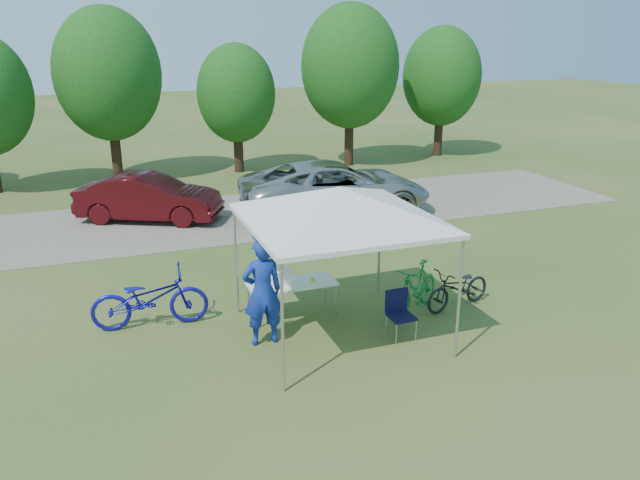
{
  "coord_description": "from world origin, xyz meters",
  "views": [
    {
      "loc": [
        -3.85,
        -9.43,
        5.2
      ],
      "look_at": [
        0.38,
        2.0,
        1.11
      ],
      "focal_mm": 35.0,
      "sensor_mm": 36.0,
      "label": 1
    }
  ],
  "objects_px": {
    "minivan": "(335,188)",
    "folding_table": "(292,285)",
    "cyclist": "(262,292)",
    "cooler": "(281,277)",
    "bike_green": "(415,288)",
    "bike_blue": "(150,299)",
    "sedan": "(149,198)",
    "folding_chair": "(399,310)",
    "bike_dark": "(459,288)"
  },
  "relations": [
    {
      "from": "bike_dark",
      "to": "minivan",
      "type": "xyz_separation_m",
      "value": [
        0.18,
        7.03,
        0.38
      ]
    },
    {
      "from": "folding_chair",
      "to": "bike_blue",
      "type": "xyz_separation_m",
      "value": [
        -4.11,
        1.92,
        0.05
      ]
    },
    {
      "from": "cooler",
      "to": "cyclist",
      "type": "height_order",
      "value": "cyclist"
    },
    {
      "from": "folding_chair",
      "to": "bike_green",
      "type": "distance_m",
      "value": 1.07
    },
    {
      "from": "folding_chair",
      "to": "cooler",
      "type": "height_order",
      "value": "cooler"
    },
    {
      "from": "folding_table",
      "to": "bike_dark",
      "type": "relative_size",
      "value": 1.04
    },
    {
      "from": "folding_chair",
      "to": "cooler",
      "type": "xyz_separation_m",
      "value": [
        -1.76,
        1.42,
        0.33
      ]
    },
    {
      "from": "cooler",
      "to": "sedan",
      "type": "bearing_deg",
      "value": 102.49
    },
    {
      "from": "bike_dark",
      "to": "folding_table",
      "type": "bearing_deg",
      "value": -117.05
    },
    {
      "from": "cooler",
      "to": "minivan",
      "type": "height_order",
      "value": "minivan"
    },
    {
      "from": "cyclist",
      "to": "sedan",
      "type": "height_order",
      "value": "cyclist"
    },
    {
      "from": "bike_green",
      "to": "minivan",
      "type": "distance_m",
      "value": 7.01
    },
    {
      "from": "folding_table",
      "to": "cyclist",
      "type": "xyz_separation_m",
      "value": [
        -0.8,
        -0.85,
        0.32
      ]
    },
    {
      "from": "folding_table",
      "to": "bike_dark",
      "type": "distance_m",
      "value": 3.28
    },
    {
      "from": "cooler",
      "to": "cyclist",
      "type": "relative_size",
      "value": 0.22
    },
    {
      "from": "folding_table",
      "to": "bike_blue",
      "type": "xyz_separation_m",
      "value": [
        -2.58,
        0.5,
        -0.09
      ]
    },
    {
      "from": "bike_dark",
      "to": "minivan",
      "type": "relative_size",
      "value": 0.28
    },
    {
      "from": "bike_blue",
      "to": "minivan",
      "type": "height_order",
      "value": "minivan"
    },
    {
      "from": "bike_blue",
      "to": "bike_dark",
      "type": "xyz_separation_m",
      "value": [
        5.76,
        -1.26,
        -0.13
      ]
    },
    {
      "from": "sedan",
      "to": "bike_green",
      "type": "bearing_deg",
      "value": -126.55
    },
    {
      "from": "sedan",
      "to": "bike_dark",
      "type": "bearing_deg",
      "value": -122.09
    },
    {
      "from": "cooler",
      "to": "bike_green",
      "type": "distance_m",
      "value": 2.61
    },
    {
      "from": "cyclist",
      "to": "sedan",
      "type": "bearing_deg",
      "value": -84.52
    },
    {
      "from": "minivan",
      "to": "cyclist",
      "type": "bearing_deg",
      "value": 154.89
    },
    {
      "from": "cyclist",
      "to": "minivan",
      "type": "distance_m",
      "value": 8.25
    },
    {
      "from": "bike_green",
      "to": "sedan",
      "type": "xyz_separation_m",
      "value": [
        -4.16,
        8.14,
        0.19
      ]
    },
    {
      "from": "minivan",
      "to": "folding_table",
      "type": "bearing_deg",
      "value": 157.01
    },
    {
      "from": "bike_green",
      "to": "minivan",
      "type": "relative_size",
      "value": 0.29
    },
    {
      "from": "folding_table",
      "to": "cyclist",
      "type": "height_order",
      "value": "cyclist"
    },
    {
      "from": "folding_table",
      "to": "minivan",
      "type": "bearing_deg",
      "value": 61.8
    },
    {
      "from": "folding_table",
      "to": "bike_dark",
      "type": "xyz_separation_m",
      "value": [
        3.19,
        -0.76,
        -0.22
      ]
    },
    {
      "from": "cooler",
      "to": "bike_dark",
      "type": "height_order",
      "value": "cooler"
    },
    {
      "from": "folding_table",
      "to": "bike_blue",
      "type": "bearing_deg",
      "value": 169.02
    },
    {
      "from": "folding_chair",
      "to": "sedan",
      "type": "distance_m",
      "value": 9.54
    },
    {
      "from": "cooler",
      "to": "cyclist",
      "type": "distance_m",
      "value": 1.03
    },
    {
      "from": "folding_table",
      "to": "cooler",
      "type": "relative_size",
      "value": 4.0
    },
    {
      "from": "folding_chair",
      "to": "minivan",
      "type": "distance_m",
      "value": 7.91
    },
    {
      "from": "bike_green",
      "to": "sedan",
      "type": "height_order",
      "value": "sedan"
    },
    {
      "from": "cooler",
      "to": "sedan",
      "type": "relative_size",
      "value": 0.1
    },
    {
      "from": "folding_chair",
      "to": "cooler",
      "type": "distance_m",
      "value": 2.29
    },
    {
      "from": "folding_chair",
      "to": "bike_dark",
      "type": "relative_size",
      "value": 0.54
    },
    {
      "from": "bike_blue",
      "to": "bike_green",
      "type": "height_order",
      "value": "bike_blue"
    },
    {
      "from": "cyclist",
      "to": "bike_dark",
      "type": "xyz_separation_m",
      "value": [
        3.99,
        0.08,
        -0.55
      ]
    },
    {
      "from": "minivan",
      "to": "bike_blue",
      "type": "bearing_deg",
      "value": 139.39
    },
    {
      "from": "cyclist",
      "to": "folding_table",
      "type": "bearing_deg",
      "value": -135.29
    },
    {
      "from": "folding_table",
      "to": "cooler",
      "type": "distance_m",
      "value": 0.3
    },
    {
      "from": "cooler",
      "to": "bike_green",
      "type": "relative_size",
      "value": 0.25
    },
    {
      "from": "folding_chair",
      "to": "cyclist",
      "type": "relative_size",
      "value": 0.44
    },
    {
      "from": "cyclist",
      "to": "sedan",
      "type": "distance_m",
      "value": 8.4
    },
    {
      "from": "bike_blue",
      "to": "sedan",
      "type": "bearing_deg",
      "value": -0.38
    }
  ]
}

